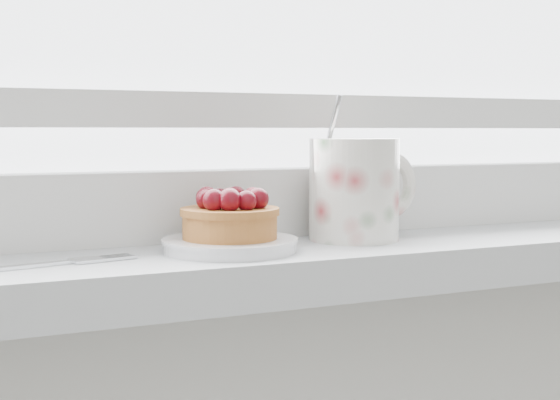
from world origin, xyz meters
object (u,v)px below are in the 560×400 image
floral_mug (357,187)px  fork (33,265)px  saucer (230,245)px  raspberry_tart (230,216)px

floral_mug → fork: size_ratio=0.85×
saucer → raspberry_tart: bearing=7.7°
saucer → fork: saucer is taller
floral_mug → saucer: bearing=-172.0°
saucer → floral_mug: (0.14, 0.02, 0.05)m
saucer → raspberry_tart: (0.00, 0.00, 0.03)m
fork → saucer: bearing=3.8°
floral_mug → fork: (-0.32, -0.03, -0.05)m
floral_mug → fork: floral_mug is taller
floral_mug → fork: 0.32m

